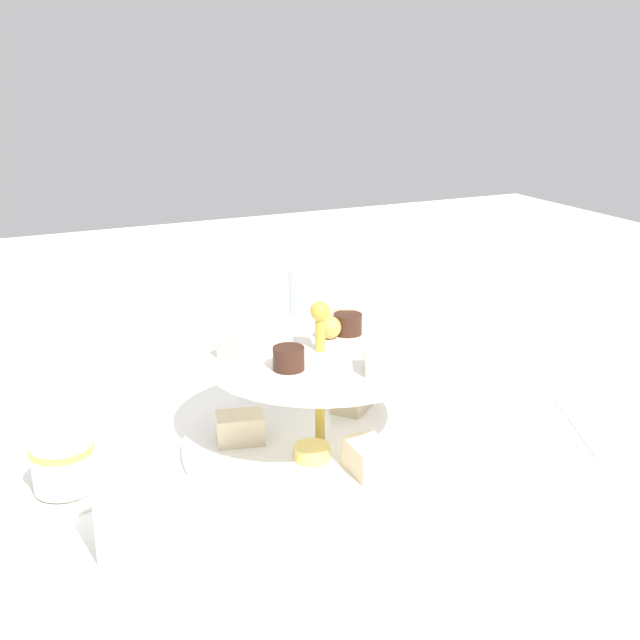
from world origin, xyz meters
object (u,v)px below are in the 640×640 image
teacup_with_saucer (64,470)px  butter_knife_right (97,398)px  water_glass_tall_right (313,317)px  water_glass_short_left (134,516)px  tiered_serving_stand (320,405)px  butter_knife_left (576,421)px

teacup_with_saucer → butter_knife_right: bearing=162.2°
water_glass_tall_right → butter_knife_right: size_ratio=0.75×
water_glass_short_left → teacup_with_saucer: bearing=-163.7°
water_glass_short_left → butter_knife_right: size_ratio=0.44×
water_glass_tall_right → teacup_with_saucer: bearing=-59.6°
tiered_serving_stand → water_glass_tall_right: 0.24m
tiered_serving_stand → butter_knife_right: size_ratio=1.67×
tiered_serving_stand → butter_knife_right: bearing=-140.1°
tiered_serving_stand → butter_knife_left: tiered_serving_stand is taller
water_glass_short_left → tiered_serving_stand: bearing=116.8°
water_glass_tall_right → butter_knife_left: (0.29, 0.19, -0.06)m
butter_knife_left → water_glass_short_left: bearing=119.3°
water_glass_short_left → teacup_with_saucer: water_glass_short_left is taller
butter_knife_right → tiered_serving_stand: bearing=96.5°
water_glass_tall_right → water_glass_short_left: 0.46m
teacup_with_saucer → tiered_serving_stand: bearing=85.8°
tiered_serving_stand → butter_knife_left: size_ratio=1.67×
water_glass_tall_right → butter_knife_right: bearing=-90.2°
teacup_with_saucer → butter_knife_right: teacup_with_saucer is taller
water_glass_tall_right → teacup_with_saucer: size_ratio=1.42×
tiered_serving_stand → butter_knife_right: 0.30m
water_glass_tall_right → butter_knife_left: water_glass_tall_right is taller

